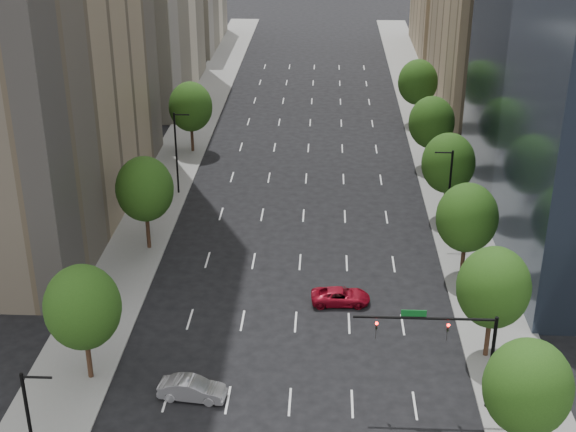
# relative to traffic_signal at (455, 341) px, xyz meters

# --- Properties ---
(sidewalk_left) EXTENTS (6.00, 200.00, 0.15)m
(sidewalk_left) POSITION_rel_traffic_signal_xyz_m (-26.03, 30.00, -5.10)
(sidewalk_left) COLOR slate
(sidewalk_left) RESTS_ON ground
(sidewalk_right) EXTENTS (6.00, 200.00, 0.15)m
(sidewalk_right) POSITION_rel_traffic_signal_xyz_m (4.97, 30.00, -5.10)
(sidewalk_right) COLOR slate
(sidewalk_right) RESTS_ON ground
(filler_right) EXTENTS (14.00, 26.00, 16.00)m
(filler_right) POSITION_rel_traffic_signal_xyz_m (14.47, 103.00, 2.83)
(filler_right) COLOR #8C7759
(filler_right) RESTS_ON ground
(tree_right_0) EXTENTS (5.20, 5.20, 8.39)m
(tree_right_0) POSITION_rel_traffic_signal_xyz_m (3.47, -5.00, 0.22)
(tree_right_0) COLOR #382316
(tree_right_0) RESTS_ON ground
(tree_right_1) EXTENTS (5.20, 5.20, 8.75)m
(tree_right_1) POSITION_rel_traffic_signal_xyz_m (3.47, 6.00, 0.58)
(tree_right_1) COLOR #382316
(tree_right_1) RESTS_ON ground
(tree_right_2) EXTENTS (5.20, 5.20, 8.61)m
(tree_right_2) POSITION_rel_traffic_signal_xyz_m (3.47, 18.00, 0.43)
(tree_right_2) COLOR #382316
(tree_right_2) RESTS_ON ground
(tree_right_3) EXTENTS (5.20, 5.20, 8.89)m
(tree_right_3) POSITION_rel_traffic_signal_xyz_m (3.47, 30.00, 0.72)
(tree_right_3) COLOR #382316
(tree_right_3) RESTS_ON ground
(tree_right_4) EXTENTS (5.20, 5.20, 8.46)m
(tree_right_4) POSITION_rel_traffic_signal_xyz_m (3.47, 44.00, 0.29)
(tree_right_4) COLOR #382316
(tree_right_4) RESTS_ON ground
(tree_right_5) EXTENTS (5.20, 5.20, 8.75)m
(tree_right_5) POSITION_rel_traffic_signal_xyz_m (3.47, 60.00, 0.58)
(tree_right_5) COLOR #382316
(tree_right_5) RESTS_ON ground
(tree_left_0) EXTENTS (5.20, 5.20, 8.75)m
(tree_left_0) POSITION_rel_traffic_signal_xyz_m (-24.53, 2.00, 0.58)
(tree_left_0) COLOR #382316
(tree_left_0) RESTS_ON ground
(tree_left_1) EXTENTS (5.20, 5.20, 8.97)m
(tree_left_1) POSITION_rel_traffic_signal_xyz_m (-24.53, 22.00, 0.79)
(tree_left_1) COLOR #382316
(tree_left_1) RESTS_ON ground
(tree_left_2) EXTENTS (5.20, 5.20, 8.68)m
(tree_left_2) POSITION_rel_traffic_signal_xyz_m (-24.53, 48.00, 0.50)
(tree_left_2) COLOR #382316
(tree_left_2) RESTS_ON ground
(streetlight_rn) EXTENTS (1.70, 0.20, 9.00)m
(streetlight_rn) POSITION_rel_traffic_signal_xyz_m (2.91, 25.00, -0.33)
(streetlight_rn) COLOR black
(streetlight_rn) RESTS_ON ground
(streetlight_ln) EXTENTS (1.70, 0.20, 9.00)m
(streetlight_ln) POSITION_rel_traffic_signal_xyz_m (-23.96, 35.00, -0.33)
(streetlight_ln) COLOR black
(streetlight_ln) RESTS_ON ground
(traffic_signal) EXTENTS (9.12, 0.40, 7.38)m
(traffic_signal) POSITION_rel_traffic_signal_xyz_m (0.00, 0.00, 0.00)
(traffic_signal) COLOR black
(traffic_signal) RESTS_ON ground
(car_silver) EXTENTS (4.69, 2.07, 1.50)m
(car_silver) POSITION_rel_traffic_signal_xyz_m (-17.09, 0.11, -4.42)
(car_silver) COLOR gray
(car_silver) RESTS_ON ground
(car_red_far) EXTENTS (4.88, 2.45, 1.33)m
(car_red_far) POSITION_rel_traffic_signal_xyz_m (-7.00, 13.00, -4.51)
(car_red_far) COLOR maroon
(car_red_far) RESTS_ON ground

